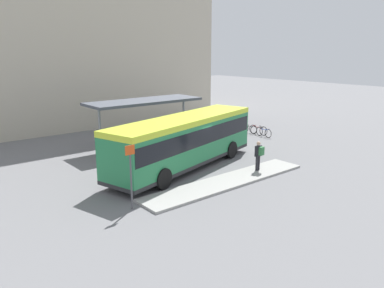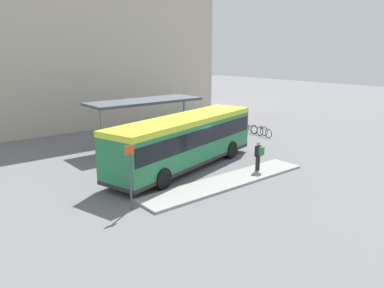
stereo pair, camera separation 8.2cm
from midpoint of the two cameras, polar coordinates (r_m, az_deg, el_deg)
name	(u,v)px [view 1 (the left image)]	position (r m, az deg, el deg)	size (l,w,h in m)	color
ground_plane	(185,168)	(21.58, -1.21, -3.66)	(120.00, 120.00, 0.00)	slate
curb_island	(227,181)	(19.30, 5.28, -5.70)	(10.05, 1.80, 0.12)	#9E9E99
city_bus	(185,138)	(21.13, -1.22, 0.85)	(11.07, 5.15, 2.96)	#237A47
pedestrian_waiting	(259,154)	(20.83, 10.03, -1.49)	(0.43, 0.46, 1.63)	#232328
bicycle_blue	(264,132)	(29.81, 10.80, 1.78)	(0.48, 1.65, 0.71)	black
bicycle_red	(258,130)	(30.53, 9.98, 2.13)	(0.48, 1.72, 0.74)	black
bicycle_black	(249,129)	(30.94, 8.68, 2.27)	(0.48, 1.56, 0.67)	black
station_shelter	(145,102)	(26.06, -7.33, 6.35)	(8.05, 2.79, 3.28)	#4C515B
potted_planter_near_shelter	(200,135)	(26.84, 1.14, 1.35)	(0.74, 0.74, 1.26)	slate
potted_planter_far_side	(152,148)	(23.80, -6.28, -0.59)	(0.70, 0.70, 1.11)	slate
platform_sign	(131,174)	(15.83, -9.45, -4.56)	(0.44, 0.08, 2.80)	#4C4C51
station_building	(38,20)	(38.91, -22.43, 17.07)	(29.67, 14.81, 18.62)	#BCB29E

